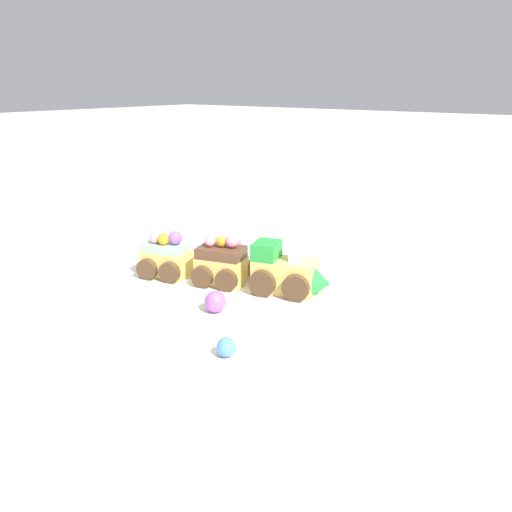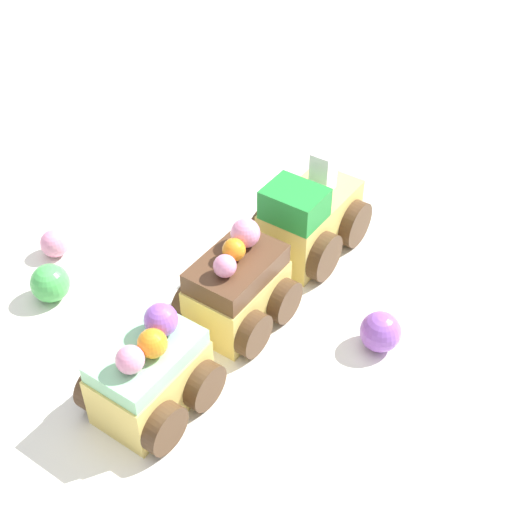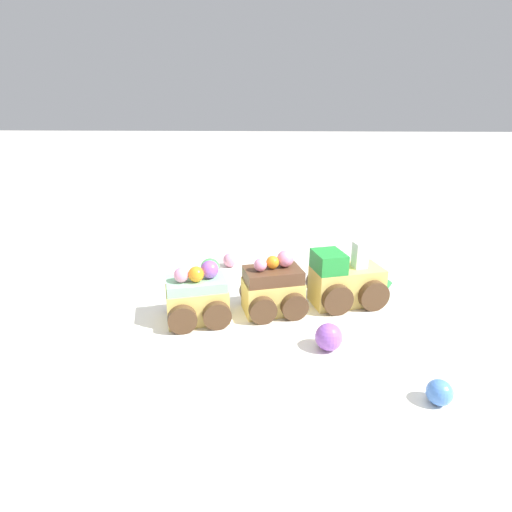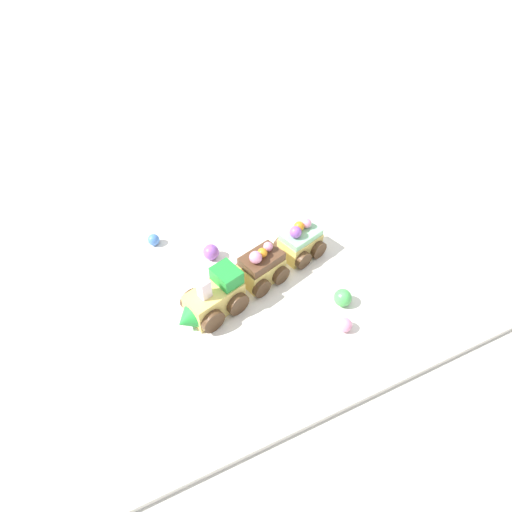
# 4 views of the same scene
# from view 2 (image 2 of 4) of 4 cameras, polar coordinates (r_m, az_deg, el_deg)

# --- Properties ---
(ground_plane) EXTENTS (10.00, 10.00, 0.00)m
(ground_plane) POSITION_cam_2_polar(r_m,az_deg,el_deg) (0.55, -1.48, -3.95)
(ground_plane) COLOR beige
(display_board) EXTENTS (0.69, 0.46, 0.01)m
(display_board) POSITION_cam_2_polar(r_m,az_deg,el_deg) (0.54, -1.49, -3.50)
(display_board) COLOR white
(display_board) RESTS_ON ground_plane
(cake_train_locomotive) EXTENTS (0.12, 0.09, 0.08)m
(cake_train_locomotive) POSITION_cam_2_polar(r_m,az_deg,el_deg) (0.57, 4.59, 3.19)
(cake_train_locomotive) COLOR #EACC66
(cake_train_locomotive) RESTS_ON display_board
(cake_car_chocolate) EXTENTS (0.09, 0.08, 0.08)m
(cake_car_chocolate) POSITION_cam_2_polar(r_m,az_deg,el_deg) (0.50, -1.51, -2.66)
(cake_car_chocolate) COLOR #EACC66
(cake_car_chocolate) RESTS_ON display_board
(cake_car_mint) EXTENTS (0.09, 0.08, 0.07)m
(cake_car_mint) POSITION_cam_2_polar(r_m,az_deg,el_deg) (0.45, -8.45, -9.43)
(cake_car_mint) COLOR #EACC66
(cake_car_mint) RESTS_ON display_board
(gumball_green) EXTENTS (0.03, 0.03, 0.03)m
(gumball_green) POSITION_cam_2_polar(r_m,az_deg,el_deg) (0.55, -16.15, -2.09)
(gumball_green) COLOR #4CBC56
(gumball_green) RESTS_ON display_board
(gumball_pink) EXTENTS (0.02, 0.02, 0.02)m
(gumball_pink) POSITION_cam_2_polar(r_m,az_deg,el_deg) (0.58, -15.81, 0.98)
(gumball_pink) COLOR pink
(gumball_pink) RESTS_ON display_board
(gumball_purple) EXTENTS (0.03, 0.03, 0.03)m
(gumball_purple) POSITION_cam_2_polar(r_m,az_deg,el_deg) (0.50, 9.93, -5.99)
(gumball_purple) COLOR #9956C6
(gumball_purple) RESTS_ON display_board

